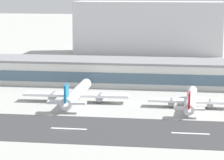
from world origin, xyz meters
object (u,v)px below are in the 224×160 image
object	(u,v)px
distant_hotel_block	(148,28)
airliner_red_tail_gate_1	(191,101)
airliner_blue_tail_gate_0	(76,94)
terminal_building	(141,72)

from	to	relation	value
distant_hotel_block	airliner_red_tail_gate_1	distance (m)	172.20
distant_hotel_block	airliner_blue_tail_gate_0	size ratio (longest dim) A/B	1.96
terminal_building	airliner_blue_tail_gate_0	world-z (taller)	terminal_building
terminal_building	airliner_red_tail_gate_1	bearing A→B (deg)	-63.57
terminal_building	airliner_red_tail_gate_1	world-z (taller)	terminal_building
airliner_red_tail_gate_1	airliner_blue_tail_gate_0	bearing A→B (deg)	86.90
terminal_building	airliner_blue_tail_gate_0	distance (m)	49.91
distant_hotel_block	airliner_red_tail_gate_1	world-z (taller)	distant_hotel_block
terminal_building	distant_hotel_block	world-z (taller)	distant_hotel_block
terminal_building	airliner_red_tail_gate_1	distance (m)	54.09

